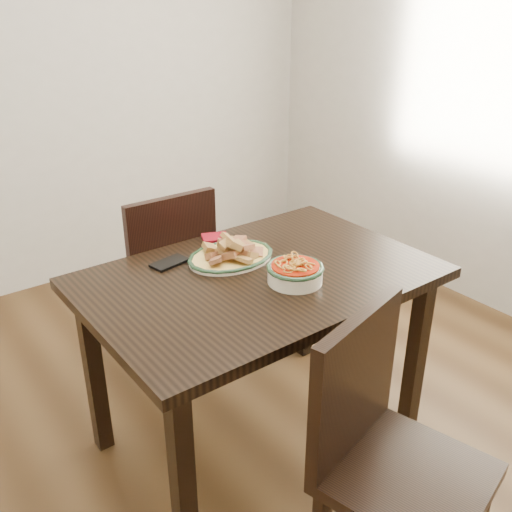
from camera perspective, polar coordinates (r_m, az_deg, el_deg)
floor at (r=2.54m, az=-2.19°, el=-16.27°), size 3.50×3.50×0.00m
wall_back at (r=3.51m, az=-20.05°, el=17.58°), size 3.50×0.10×2.60m
dining_table at (r=2.10m, az=0.33°, el=-4.01°), size 1.24×0.83×0.75m
chair_far at (r=2.66m, az=-9.18°, el=-1.49°), size 0.43×0.43×0.89m
chair_near at (r=1.75m, az=12.63°, el=-18.02°), size 0.51×0.51×0.89m
fish_plate at (r=2.14m, az=-2.56°, el=0.73°), size 0.34×0.26×0.11m
noodle_bowl at (r=1.98m, az=3.93°, el=-1.48°), size 0.20×0.20×0.08m
smartphone at (r=2.14m, az=-8.64°, el=-0.66°), size 0.15×0.10×0.01m
napkin at (r=2.34m, az=-4.11°, el=1.86°), size 0.13×0.12×0.01m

